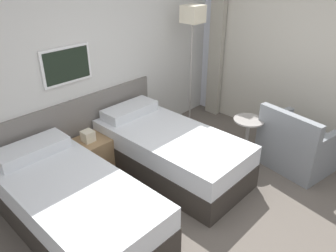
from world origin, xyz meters
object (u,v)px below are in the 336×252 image
(bed_near_door, at_px, (74,205))
(side_table, at_px, (247,132))
(bed_near_window, at_px, (169,151))
(nightstand, at_px, (90,155))
(floor_lamp, at_px, (193,24))
(armchair, at_px, (297,147))

(bed_near_door, height_order, side_table, bed_near_door)
(bed_near_window, bearing_deg, nightstand, 133.71)
(nightstand, distance_m, floor_lamp, 2.32)
(floor_lamp, height_order, side_table, floor_lamp)
(bed_near_door, bearing_deg, floor_lamp, 13.47)
(bed_near_door, height_order, armchair, armchair)
(floor_lamp, bearing_deg, armchair, -86.82)
(armchair, bearing_deg, bed_near_door, 76.92)
(bed_near_window, bearing_deg, armchair, -42.90)
(floor_lamp, bearing_deg, bed_near_window, -151.71)
(side_table, relative_size, armchair, 0.64)
(bed_near_door, height_order, floor_lamp, floor_lamp)
(nightstand, bearing_deg, bed_near_window, -46.29)
(bed_near_door, bearing_deg, bed_near_window, 0.00)
(bed_near_door, relative_size, armchair, 2.10)
(floor_lamp, bearing_deg, side_table, -100.36)
(bed_near_window, relative_size, nightstand, 3.42)
(nightstand, relative_size, side_table, 0.96)
(side_table, height_order, armchair, armchair)
(nightstand, distance_m, side_table, 2.09)
(nightstand, xyz_separation_m, side_table, (1.62, -1.31, 0.19))
(nightstand, height_order, side_table, side_table)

